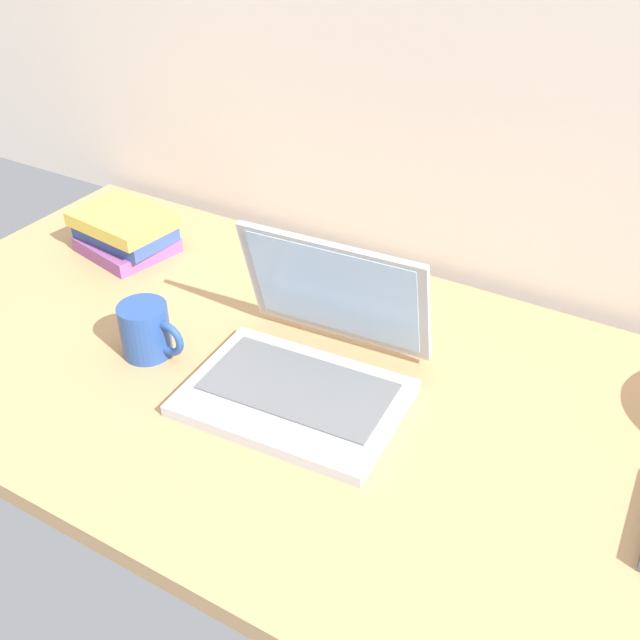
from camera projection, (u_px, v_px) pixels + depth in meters
The scene contains 4 objects.
desk at pixel (328, 396), 1.13m from camera, with size 1.60×0.76×0.03m.
laptop at pixel (308, 360), 1.10m from camera, with size 0.32×0.30×0.21m.
coffee_mug at pixel (147, 330), 1.16m from camera, with size 0.11×0.08×0.09m.
book_stack at pixel (125, 232), 1.44m from camera, with size 0.20×0.18×0.08m.
Camera 1 is at (0.43, -0.75, 0.75)m, focal length 41.95 mm.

